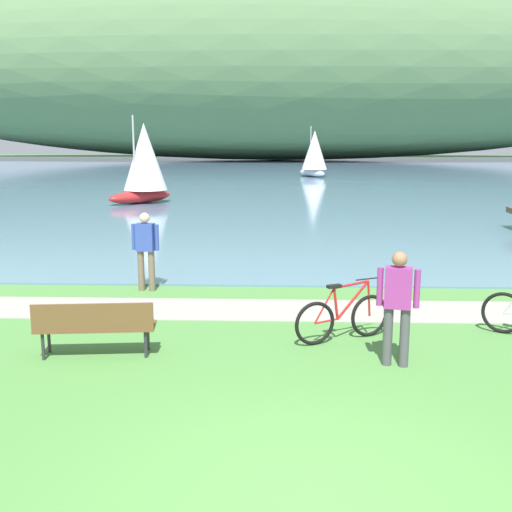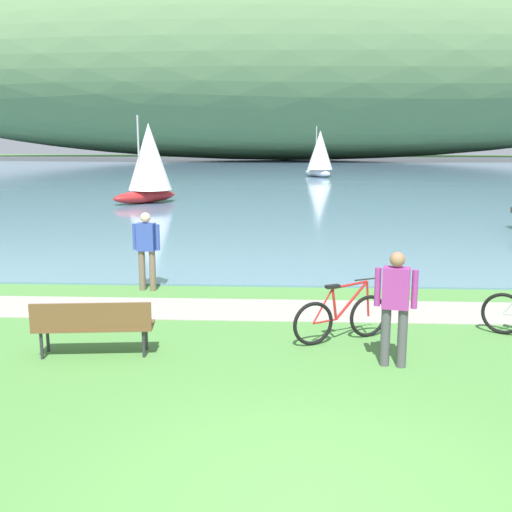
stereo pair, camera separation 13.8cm
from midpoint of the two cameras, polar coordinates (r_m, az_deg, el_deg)
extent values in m
plane|color=#518E42|center=(6.09, 5.60, -22.08)|extent=(200.00, 200.00, 0.00)
cube|color=#5B7F9E|center=(53.39, 3.17, 7.63)|extent=(180.00, 80.00, 0.04)
ellipsoid|color=#567A4C|center=(82.96, 2.84, 17.34)|extent=(119.84, 28.00, 24.36)
cube|color=#A39E93|center=(11.93, 4.17, -5.04)|extent=(60.00, 1.50, 0.01)
cube|color=brown|center=(9.78, -14.40, -6.34)|extent=(1.84, 0.66, 0.05)
cube|color=brown|center=(9.51, -14.71, -5.43)|extent=(1.79, 0.23, 0.40)
cylinder|color=#2D2D33|center=(10.18, -18.41, -7.20)|extent=(0.05, 0.05, 0.45)
cylinder|color=#2D2D33|center=(9.88, -9.76, -7.32)|extent=(0.05, 0.05, 0.45)
cylinder|color=#2D2D33|center=(9.87, -18.92, -7.81)|extent=(0.05, 0.05, 0.45)
cylinder|color=#2D2D33|center=(9.57, -9.99, -7.96)|extent=(0.05, 0.05, 0.45)
torus|color=black|center=(10.48, 10.77, -5.50)|extent=(0.67, 0.37, 0.72)
torus|color=black|center=(9.95, 5.73, -6.27)|extent=(0.67, 0.37, 0.72)
cylinder|color=red|center=(10.22, 9.26, -4.08)|extent=(0.56, 0.31, 0.61)
cylinder|color=red|center=(10.13, 9.12, -2.66)|extent=(0.61, 0.33, 0.09)
cylinder|color=red|center=(10.06, 7.68, -4.43)|extent=(0.13, 0.09, 0.54)
cylinder|color=red|center=(10.05, 6.79, -6.06)|extent=(0.40, 0.22, 0.05)
cylinder|color=red|center=(9.95, 6.63, -4.63)|extent=(0.34, 0.19, 0.56)
cylinder|color=red|center=(10.39, 10.72, -3.93)|extent=(0.09, 0.07, 0.60)
cube|color=black|center=(9.96, 7.53, -2.82)|extent=(0.26, 0.20, 0.05)
cylinder|color=black|center=(10.29, 10.67, -2.12)|extent=(0.44, 0.23, 0.02)
torus|color=black|center=(11.27, 22.30, -4.97)|extent=(0.66, 0.39, 0.72)
cylinder|color=#72604C|center=(13.55, -10.25, -1.32)|extent=(0.14, 0.14, 0.88)
cylinder|color=#72604C|center=(13.47, -9.29, -1.37)|extent=(0.14, 0.14, 0.88)
cube|color=#334CA5|center=(13.37, -9.88, 1.75)|extent=(0.41, 0.27, 0.60)
sphere|color=beige|center=(13.31, -9.94, 3.54)|extent=(0.22, 0.22, 0.22)
cylinder|color=#334CA5|center=(13.47, -10.91, 1.78)|extent=(0.09, 0.09, 0.56)
cylinder|color=#334CA5|center=(13.28, -8.83, 1.72)|extent=(0.09, 0.09, 0.56)
cylinder|color=#4C4C51|center=(9.25, 12.35, -7.33)|extent=(0.14, 0.14, 0.88)
cylinder|color=#4C4C51|center=(9.24, 13.85, -7.42)|extent=(0.14, 0.14, 0.88)
cube|color=#9E338C|center=(9.04, 13.30, -2.92)|extent=(0.42, 0.30, 0.60)
sphere|color=#9E7051|center=(8.95, 13.42, -0.31)|extent=(0.22, 0.22, 0.22)
cylinder|color=#9E338C|center=(9.05, 11.66, -2.83)|extent=(0.09, 0.09, 0.56)
cylinder|color=#9E338C|center=(9.03, 14.95, -3.01)|extent=(0.09, 0.09, 0.56)
ellipsoid|color=#B22323|center=(30.71, -10.15, 5.46)|extent=(3.13, 3.36, 0.63)
cylinder|color=#B2B2B2|center=(30.41, -10.72, 9.37)|extent=(0.09, 0.09, 3.59)
cone|color=white|center=(30.78, -9.76, 9.08)|extent=(3.01, 3.01, 3.23)
ellipsoid|color=white|center=(49.67, 5.82, 7.68)|extent=(2.47, 3.40, 0.59)
cylinder|color=#B2B2B2|center=(49.81, 5.70, 9.98)|extent=(0.08, 0.08, 3.37)
cone|color=white|center=(49.32, 6.06, 9.76)|extent=(2.72, 2.72, 3.03)
camera|label=1|loc=(0.07, -89.67, 0.07)|focal=43.07mm
camera|label=2|loc=(0.07, 90.33, -0.07)|focal=43.07mm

